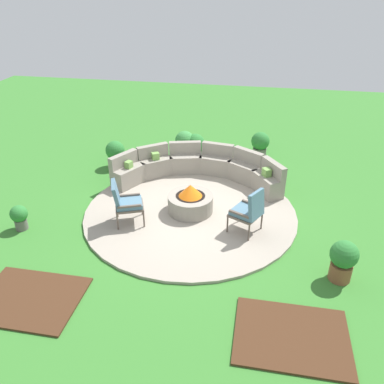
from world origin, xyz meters
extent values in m
plane|color=#387A2D|center=(0.00, 0.00, 0.00)|extent=(24.00, 24.00, 0.00)
cylinder|color=#9E9384|center=(0.00, 0.00, 0.03)|extent=(4.88, 4.88, 0.06)
cube|color=#472B19|center=(-2.20, -3.25, 0.02)|extent=(1.75, 1.35, 0.04)
cube|color=#472B19|center=(2.20, -3.25, 0.02)|extent=(1.75, 1.35, 0.04)
cylinder|color=gray|center=(0.00, 0.00, 0.26)|extent=(1.04, 1.04, 0.40)
cylinder|color=black|center=(0.00, 0.00, 0.43)|extent=(0.68, 0.68, 0.06)
cone|color=orange|center=(0.00, 0.00, 0.60)|extent=(0.54, 0.54, 0.28)
cube|color=gray|center=(1.72, 1.18, 0.31)|extent=(0.86, 0.97, 0.49)
cube|color=gray|center=(1.84, 1.26, 0.72)|extent=(0.62, 0.80, 0.33)
cube|color=gray|center=(1.11, 1.76, 0.31)|extent=(0.97, 0.84, 0.49)
cube|color=gray|center=(1.19, 1.88, 0.72)|extent=(0.82, 0.60, 0.33)
cube|color=gray|center=(0.32, 2.06, 0.31)|extent=(0.92, 0.58, 0.49)
cube|color=gray|center=(0.34, 2.20, 0.72)|extent=(0.88, 0.29, 0.33)
cube|color=gray|center=(-0.52, 2.02, 0.31)|extent=(0.95, 0.65, 0.49)
cube|color=gray|center=(-0.56, 2.16, 0.72)|extent=(0.88, 0.37, 0.33)
cube|color=gray|center=(-1.28, 1.64, 0.31)|extent=(0.96, 0.89, 0.49)
cube|color=gray|center=(-1.37, 1.76, 0.72)|extent=(0.78, 0.66, 0.33)
cube|color=gray|center=(-1.82, 1.00, 0.31)|extent=(0.81, 0.98, 0.49)
cube|color=gray|center=(-1.95, 1.07, 0.72)|extent=(0.56, 0.84, 0.33)
cube|color=#70A34C|center=(-1.25, 1.60, 0.65)|extent=(0.24, 0.23, 0.18)
cube|color=#70A34C|center=(-1.78, 0.98, 0.64)|extent=(0.20, 0.22, 0.18)
cube|color=#70A34C|center=(1.68, 1.15, 0.65)|extent=(0.25, 0.26, 0.20)
cylinder|color=brown|center=(-1.05, -0.35, 0.25)|extent=(0.04, 0.04, 0.38)
cylinder|color=brown|center=(-0.87, -0.83, 0.25)|extent=(0.04, 0.04, 0.38)
cylinder|color=brown|center=(-1.57, -0.55, 0.25)|extent=(0.04, 0.04, 0.38)
cylinder|color=brown|center=(-1.39, -1.03, 0.25)|extent=(0.04, 0.04, 0.38)
cube|color=brown|center=(-1.22, -0.69, 0.47)|extent=(0.75, 0.73, 0.05)
cube|color=slate|center=(-1.22, -0.69, 0.54)|extent=(0.69, 0.67, 0.09)
cube|color=slate|center=(-1.46, -0.78, 0.77)|extent=(0.32, 0.56, 0.59)
cube|color=brown|center=(-1.31, -0.46, 0.60)|extent=(0.49, 0.23, 0.04)
cube|color=brown|center=(-1.13, -0.92, 0.60)|extent=(0.49, 0.23, 0.04)
cylinder|color=brown|center=(0.93, -0.69, 0.25)|extent=(0.04, 0.04, 0.38)
cylinder|color=brown|center=(1.17, -0.21, 0.25)|extent=(0.04, 0.04, 0.38)
cylinder|color=brown|center=(1.39, -0.93, 0.25)|extent=(0.04, 0.04, 0.38)
cylinder|color=brown|center=(1.64, -0.44, 0.25)|extent=(0.04, 0.04, 0.38)
cube|color=brown|center=(1.28, -0.57, 0.47)|extent=(0.76, 0.77, 0.05)
cube|color=slate|center=(1.28, -0.57, 0.54)|extent=(0.70, 0.71, 0.09)
cube|color=slate|center=(1.49, -0.67, 0.78)|extent=(0.36, 0.58, 0.61)
cube|color=brown|center=(1.17, -0.80, 0.60)|extent=(0.44, 0.26, 0.04)
cube|color=brown|center=(1.40, -0.33, 0.60)|extent=(0.44, 0.26, 0.04)
cylinder|color=#A89E8E|center=(-2.56, 2.09, 0.15)|extent=(0.39, 0.39, 0.29)
sphere|color=#2D7A33|center=(-2.56, 2.09, 0.51)|extent=(0.54, 0.54, 0.54)
cylinder|color=#605B56|center=(-0.75, 3.09, 0.16)|extent=(0.41, 0.41, 0.31)
sphere|color=#3D8E42|center=(-0.75, 3.09, 0.54)|extent=(0.58, 0.58, 0.58)
cylinder|color=brown|center=(3.10, -1.73, 0.17)|extent=(0.40, 0.40, 0.34)
sphere|color=#2D7A33|center=(3.10, -1.73, 0.56)|extent=(0.50, 0.50, 0.50)
sphere|color=#DB337A|center=(3.15, -1.73, 0.66)|extent=(0.18, 0.18, 0.18)
cylinder|color=#605B56|center=(1.46, 3.52, 0.15)|extent=(0.40, 0.40, 0.29)
sphere|color=#2D7A33|center=(1.46, 3.52, 0.51)|extent=(0.54, 0.54, 0.54)
cylinder|color=#605B56|center=(-3.50, -1.31, 0.12)|extent=(0.26, 0.26, 0.24)
sphere|color=#2D7A33|center=(-3.50, -1.31, 0.39)|extent=(0.37, 0.37, 0.37)
sphere|color=#DB337A|center=(-3.46, -1.31, 0.45)|extent=(0.12, 0.12, 0.12)
cylinder|color=#605B56|center=(-0.44, 3.09, 0.13)|extent=(0.40, 0.40, 0.26)
sphere|color=#2D7A33|center=(-0.44, 3.09, 0.48)|extent=(0.56, 0.56, 0.56)
sphere|color=#DB337A|center=(-0.38, 3.09, 0.58)|extent=(0.18, 0.18, 0.18)
camera|label=1|loc=(1.46, -7.71, 4.92)|focal=37.13mm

